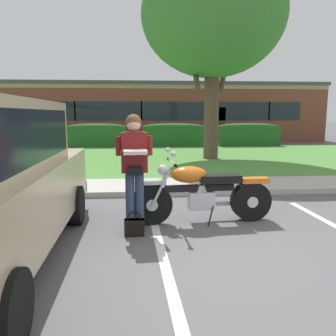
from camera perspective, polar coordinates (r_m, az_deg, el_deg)
The scene contains 14 objects.
ground_plane at distance 4.38m, azimuth 12.76°, elevation -14.19°, with size 140.00×140.00×0.00m, color #565659.
curb_strip at distance 7.32m, azimuth 5.46°, elevation -4.05°, with size 60.00×0.20×0.12m, color #B7B2A8.
concrete_walk at distance 8.14m, azimuth 4.44°, elevation -2.85°, with size 60.00×1.50×0.08m, color #B7B2A8.
grass_lawn at distance 13.26m, azimuth 1.00°, elevation 1.72°, with size 60.00×8.94×0.06m, color #518E3D.
stall_stripe_0 at distance 4.39m, azimuth -1.06°, elevation -13.84°, with size 0.12×4.40×0.01m, color silver.
motorcycle at distance 5.45m, azimuth 6.65°, elevation -4.08°, with size 2.24×0.82×1.18m.
rider_person at distance 5.03m, azimuth -5.62°, elevation 0.96°, with size 0.54×0.60×1.70m.
handbag at distance 4.92m, azimuth -5.62°, elevation -9.56°, with size 0.28×0.13×0.36m.
shade_tree at distance 13.30m, azimuth 7.55°, elevation 23.86°, with size 5.11×5.11×7.34m.
hedge_left at distance 18.73m, azimuth -23.84°, elevation 4.99°, with size 2.86×0.90×1.24m.
hedge_center_left at distance 17.82m, azimuth -11.82°, elevation 5.40°, with size 2.98×0.90×1.24m.
hedge_center_right at distance 17.74m, azimuth 0.90°, elevation 5.57°, with size 3.17×0.90×1.24m.
hedge_right at distance 18.52m, azimuth 13.13°, elevation 5.49°, with size 3.21×0.90×1.24m.
brick_building at distance 24.36m, azimuth -4.43°, elevation 9.18°, with size 22.53×8.61×3.60m.
Camera 1 is at (-1.23, -3.84, 1.71)m, focal length 36.60 mm.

